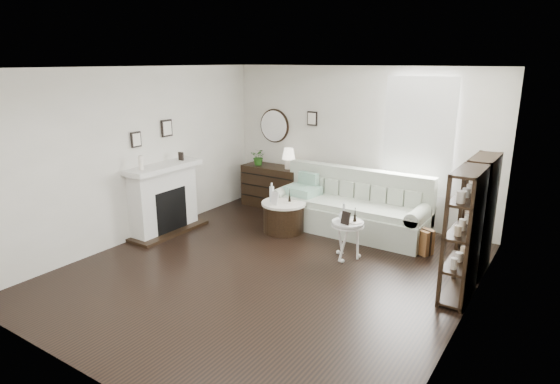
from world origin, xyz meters
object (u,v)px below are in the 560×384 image
Objects in this scene: dresser at (273,186)px; drum_table at (284,217)px; sofa at (350,211)px; pedestal_table at (348,225)px.

drum_table is (0.93, -1.07, -0.14)m from dresser.
sofa is 1.23m from pedestal_table.
dresser is 2.13× the size of pedestal_table.
sofa is at bearing -11.98° from dresser.
sofa is at bearing 37.14° from drum_table.
sofa reaches higher than drum_table.
dresser is 1.43m from drum_table.
drum_table is 1.47m from pedestal_table.
pedestal_table is (0.48, -1.12, 0.18)m from sofa.
pedestal_table is at bearing -33.20° from dresser.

